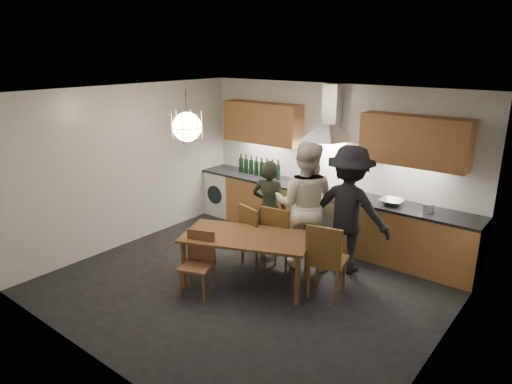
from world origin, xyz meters
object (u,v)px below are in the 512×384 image
Objects in this scene: dining_table at (246,241)px; chair_front at (199,259)px; stock_pot at (427,208)px; person_mid at (305,205)px; chair_back_left at (254,232)px; person_left at (269,208)px; person_right at (349,210)px; wine_bottles at (259,166)px; mixing_bowl at (392,202)px.

dining_table is 0.68m from chair_front.
stock_pot is (1.75, 1.93, 0.33)m from dining_table.
dining_table is at bearing 37.05° from chair_front.
chair_front is 4.74× the size of stock_pot.
chair_front is 1.76m from person_mid.
person_left is at bearing -63.34° from chair_back_left.
person_right is (1.21, 1.81, 0.44)m from chair_front.
person_left reaches higher than chair_front.
person_right reaches higher than dining_table.
person_mid is (0.52, 0.54, 0.39)m from chair_back_left.
chair_back_left is at bearing -54.20° from wine_bottles.
wine_bottles is (-2.57, 0.08, 0.13)m from mixing_bowl.
stock_pot is at bearing -172.89° from person_left.
person_mid is 1.01× the size of person_right.
chair_back_left is at bearing 24.15° from person_mid.
wine_bottles reaches higher than dining_table.
chair_back_left is at bearing 63.25° from chair_front.
dining_table is at bearing -56.04° from wine_bottles.
person_right is (0.60, 0.23, -0.01)m from person_mid.
person_left is 1.45m from wine_bottles.
chair_front is 0.46× the size of person_right.
person_left is 0.66m from person_mid.
stock_pot is (2.09, 2.49, 0.48)m from chair_front.
person_right is at bearing -19.02° from wine_bottles.
mixing_bowl is (0.35, 0.68, 0.01)m from person_right.
chair_back_left is 2.50m from stock_pot.
mixing_bowl is at bearing -157.92° from person_mid.
chair_front is 3.29m from stock_pot.
person_left reaches higher than dining_table.
person_left is 0.81× the size of person_mid.
person_right is at bearing 32.61° from dining_table.
mixing_bowl is 2.57m from wine_bottles.
person_mid is (0.63, 0.02, 0.18)m from person_left.
chair_back_left is 1.95m from wine_bottles.
person_right is at bearing 34.67° from chair_front.
chair_front is at bearing -68.67° from wine_bottles.
wine_bottles is at bearing 178.52° from stock_pot.
stock_pot is at bearing -148.53° from person_right.
wine_bottles is (-1.62, 0.99, 0.13)m from person_mid.
chair_back_left is 0.84m from person_mid.
chair_back_left is 1.05m from chair_front.
person_right reaches higher than person_left.
chair_front reaches higher than dining_table.
chair_front is at bearing 99.28° from chair_back_left.
wine_bottles is (-0.99, 1.01, 0.31)m from person_left.
chair_front is 2.22m from person_right.
dining_table is 2.46m from wine_bottles.
chair_back_left is 1.13× the size of chair_front.
wine_bottles is at bearing -39.57° from chair_back_left.
person_left is at bearing 87.43° from dining_table.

